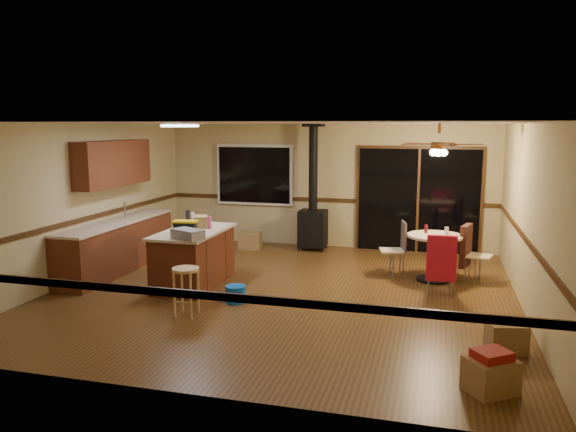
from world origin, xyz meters
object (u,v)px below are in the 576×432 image
(chair_left, at_px, (399,243))
(toolbox_grey, at_px, (188,234))
(toolbox_black, at_px, (185,228))
(box_under_window, at_px, (250,240))
(bar_stool, at_px, (186,292))
(dining_table, at_px, (434,249))
(chair_near, at_px, (441,258))
(chair_right, at_px, (467,246))
(blue_bucket, at_px, (236,294))
(wood_stove, at_px, (313,215))
(box_corner_b, at_px, (506,336))
(box_corner_a, at_px, (491,375))
(kitchen_island, at_px, (194,258))

(chair_left, bearing_deg, toolbox_grey, -145.03)
(toolbox_black, height_order, box_under_window, toolbox_black)
(bar_stool, distance_m, chair_left, 3.85)
(dining_table, xyz_separation_m, chair_near, (0.11, -0.88, 0.07))
(chair_near, bearing_deg, chair_left, 124.96)
(toolbox_black, relative_size, chair_right, 0.48)
(chair_near, bearing_deg, box_under_window, 147.87)
(chair_right, bearing_deg, toolbox_grey, -153.40)
(bar_stool, relative_size, blue_bucket, 2.21)
(wood_stove, xyz_separation_m, chair_right, (2.99, -1.69, -0.13))
(toolbox_grey, relative_size, toolbox_black, 1.44)
(box_under_window, bearing_deg, bar_stool, -82.96)
(toolbox_grey, bearing_deg, toolbox_black, 120.01)
(toolbox_black, relative_size, chair_left, 0.65)
(chair_left, relative_size, box_corner_b, 1.26)
(bar_stool, bearing_deg, box_corner_a, -18.67)
(box_under_window, bearing_deg, chair_near, -32.13)
(kitchen_island, bearing_deg, bar_stool, -69.64)
(kitchen_island, bearing_deg, toolbox_grey, -71.55)
(toolbox_black, relative_size, blue_bucket, 1.11)
(box_corner_a, bearing_deg, chair_near, 98.67)
(bar_stool, bearing_deg, chair_right, 36.40)
(box_corner_a, bearing_deg, bar_stool, 161.33)
(box_corner_b, bearing_deg, box_under_window, 136.41)
(blue_bucket, bearing_deg, chair_right, 31.99)
(box_under_window, bearing_deg, wood_stove, 10.65)
(wood_stove, relative_size, bar_stool, 3.78)
(wood_stove, height_order, blue_bucket, wood_stove)
(chair_right, relative_size, box_under_window, 1.56)
(blue_bucket, relative_size, box_under_window, 0.67)
(wood_stove, xyz_separation_m, chair_near, (2.57, -2.67, -0.13))
(toolbox_black, xyz_separation_m, chair_near, (3.85, 0.70, -0.40))
(chair_left, xyz_separation_m, chair_near, (0.70, -1.01, 0.01))
(bar_stool, bearing_deg, box_under_window, 97.04)
(blue_bucket, bearing_deg, box_corner_a, -30.65)
(blue_bucket, relative_size, dining_table, 0.33)
(kitchen_island, relative_size, box_under_window, 3.74)
(toolbox_black, height_order, box_corner_a, toolbox_black)
(blue_bucket, height_order, dining_table, dining_table)
(kitchen_island, relative_size, box_corner_b, 4.11)
(bar_stool, relative_size, box_corner_b, 1.63)
(chair_left, xyz_separation_m, box_corner_b, (1.44, -2.96, -0.42))
(wood_stove, relative_size, chair_left, 4.89)
(wood_stove, height_order, box_under_window, wood_stove)
(bar_stool, relative_size, box_under_window, 1.48)
(wood_stove, relative_size, chair_right, 3.60)
(chair_left, distance_m, box_corner_b, 3.31)
(dining_table, bearing_deg, toolbox_black, -157.04)
(toolbox_black, xyz_separation_m, box_under_window, (-0.02, 3.13, -0.81))
(toolbox_black, distance_m, chair_right, 4.60)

